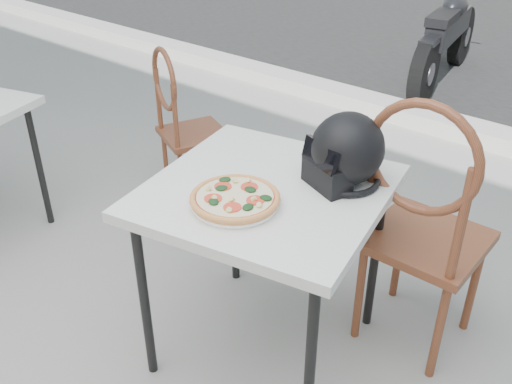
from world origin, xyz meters
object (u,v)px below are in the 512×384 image
Objects in this scene: cafe_table_main at (267,204)px; pizza at (235,198)px; helmet at (345,153)px; cafe_chair_main at (422,219)px; plate at (235,203)px; motorcycle at (447,39)px; cafe_chair_side at (182,118)px.

pizza is (-0.00, -0.17, 0.10)m from cafe_table_main.
cafe_chair_main reaches higher than helmet.
helmet is 0.40m from cafe_chair_main.
cafe_table_main is 0.18m from plate.
cafe_chair_side is at bearing -105.76° from motorcycle.
cafe_chair_side reaches higher than pizza.
cafe_chair_main is (0.44, 0.55, -0.18)m from pizza.
cafe_chair_side is 2.92m from motorcycle.
cafe_chair_main reaches higher than cafe_chair_side.
motorcycle reaches higher than pizza.
helmet is at bearing -82.84° from motorcycle.
cafe_chair_side is at bearing -9.72° from cafe_chair_main.
cafe_table_main is at bearing 173.93° from cafe_chair_side.
cafe_chair_side is at bearing 144.39° from plate.
helmet is (0.19, 0.37, 0.11)m from plate.
motorcycle is at bearing 102.53° from pizza.
plate is (-0.00, -0.17, 0.08)m from cafe_table_main.
helmet is at bearing 62.72° from pizza.
motorcycle is (-1.02, 3.35, -0.49)m from helmet.
pizza is 3.83m from motorcycle.
pizza reaches higher than plate.
helmet reaches higher than pizza.
cafe_chair_side reaches higher than cafe_table_main.
motorcycle is (-0.83, 3.72, -0.40)m from pizza.
cafe_chair_side is (-1.32, 0.44, -0.37)m from helmet.
cafe_chair_side is at bearing 144.40° from pizza.
cafe_table_main is 0.19m from pizza.
plate is 1.42m from cafe_chair_side.
cafe_chair_side is (-1.14, 0.64, -0.19)m from cafe_table_main.
cafe_chair_main is (0.44, 0.55, -0.15)m from plate.
pizza is at bearing -96.14° from helmet.
cafe_table_main is at bearing 41.32° from cafe_chair_main.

